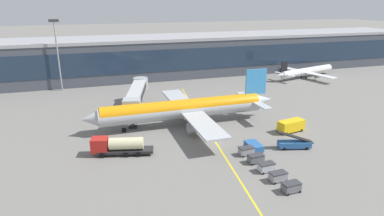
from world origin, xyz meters
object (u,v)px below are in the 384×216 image
at_px(belt_loader, 294,143).
at_px(pushback_tug, 253,146).
at_px(commuter_jet_far, 307,71).
at_px(main_airliner, 184,109).
at_px(baggage_cart_1, 278,176).
at_px(baggage_cart_4, 246,151).
at_px(fuel_tanker, 118,146).
at_px(lavatory_truck, 291,125).
at_px(baggage_cart_2, 266,167).
at_px(baggage_cart_3, 256,158).
at_px(baggage_cart_0, 291,187).

relative_size(belt_loader, pushback_tug, 1.82).
bearing_deg(commuter_jet_far, main_airliner, -149.89).
height_order(baggage_cart_1, baggage_cart_4, same).
xyz_separation_m(fuel_tanker, lavatory_truck, (35.52, -0.10, -0.32)).
distance_m(fuel_tanker, belt_loader, 32.37).
bearing_deg(baggage_cart_1, pushback_tug, 81.75).
distance_m(baggage_cart_2, baggage_cart_4, 6.40).
xyz_separation_m(baggage_cart_3, commuter_jet_far, (48.28, 52.54, 1.59)).
height_order(fuel_tanker, baggage_cart_4, fuel_tanker).
height_order(pushback_tug, baggage_cart_2, baggage_cart_2).
relative_size(pushback_tug, baggage_cart_1, 1.41).
bearing_deg(fuel_tanker, main_airliner, 34.12).
height_order(pushback_tug, baggage_cart_1, baggage_cart_1).
height_order(baggage_cart_3, baggage_cart_4, same).
distance_m(main_airliner, lavatory_truck, 22.84).
bearing_deg(fuel_tanker, baggage_cart_4, -18.14).
xyz_separation_m(fuel_tanker, baggage_cart_0, (22.49, -19.90, -0.96)).
bearing_deg(baggage_cart_2, baggage_cart_1, -86.68).
height_order(baggage_cart_1, baggage_cart_3, same).
bearing_deg(pushback_tug, commuter_jet_far, 46.00).
bearing_deg(belt_loader, commuter_jet_far, 52.02).
bearing_deg(baggage_cart_3, main_airliner, 107.51).
bearing_deg(baggage_cart_3, baggage_cart_0, -86.68).
height_order(lavatory_truck, baggage_cart_1, lavatory_truck).
bearing_deg(fuel_tanker, baggage_cart_1, -36.84).
relative_size(baggage_cart_2, baggage_cart_4, 1.00).
height_order(belt_loader, baggage_cart_4, belt_loader).
bearing_deg(fuel_tanker, baggage_cart_0, -41.51).
distance_m(belt_loader, lavatory_truck, 8.29).
distance_m(pushback_tug, baggage_cart_0, 14.23).
bearing_deg(baggage_cart_2, belt_loader, 33.24).
relative_size(belt_loader, commuter_jet_far, 0.24).
distance_m(lavatory_truck, baggage_cart_1, 21.23).
bearing_deg(baggage_cart_2, commuter_jet_far, 49.20).
height_order(lavatory_truck, baggage_cart_2, lavatory_truck).
bearing_deg(baggage_cart_0, baggage_cart_1, 93.32).
xyz_separation_m(main_airliner, lavatory_truck, (20.13, -10.53, -2.39)).
distance_m(baggage_cart_0, baggage_cart_3, 9.60).
distance_m(main_airliner, fuel_tanker, 18.70).
distance_m(belt_loader, baggage_cart_4, 9.78).
bearing_deg(fuel_tanker, baggage_cart_2, -31.43).
distance_m(baggage_cart_1, baggage_cart_3, 6.40).
bearing_deg(baggage_cart_1, belt_loader, 45.43).
height_order(main_airliner, baggage_cart_0, main_airliner).
bearing_deg(baggage_cart_1, commuter_jet_far, 50.89).
bearing_deg(baggage_cart_3, baggage_cart_1, -86.68).
height_order(pushback_tug, baggage_cart_3, baggage_cart_3).
bearing_deg(pushback_tug, belt_loader, -11.90).
height_order(lavatory_truck, baggage_cart_3, lavatory_truck).
xyz_separation_m(lavatory_truck, baggage_cart_0, (-13.03, -19.80, -0.64)).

